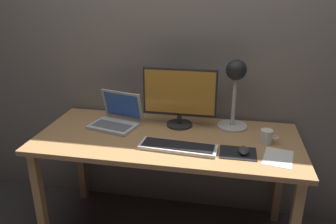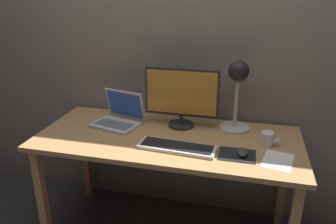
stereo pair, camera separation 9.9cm
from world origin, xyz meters
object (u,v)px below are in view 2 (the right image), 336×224
desk_lamp (238,84)px  coffee_mug (268,139)px  keyboard_main (177,147)px  mouse (243,152)px  laptop (120,115)px  monitor (182,95)px

desk_lamp → coffee_mug: desk_lamp is taller
desk_lamp → keyboard_main: bearing=-129.0°
mouse → coffee_mug: size_ratio=0.90×
laptop → coffee_mug: 0.95m
desk_lamp → monitor: bearing=-173.4°
coffee_mug → mouse: bearing=-130.0°
keyboard_main → coffee_mug: (0.50, 0.17, 0.03)m
mouse → coffee_mug: (0.13, 0.16, 0.02)m
monitor → mouse: 0.55m
laptop → coffee_mug: bearing=-5.9°
coffee_mug → laptop: bearing=174.1°
desk_lamp → coffee_mug: size_ratio=4.21×
laptop → keyboard_main: bearing=-30.9°
keyboard_main → laptop: laptop is taller
keyboard_main → laptop: size_ratio=1.31×
desk_lamp → mouse: (0.06, -0.36, -0.28)m
laptop → desk_lamp: (0.75, 0.10, 0.24)m
keyboard_main → coffee_mug: 0.53m
laptop → desk_lamp: desk_lamp is taller
monitor → keyboard_main: bearing=-82.3°
keyboard_main → mouse: size_ratio=4.67×
mouse → coffee_mug: bearing=50.0°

